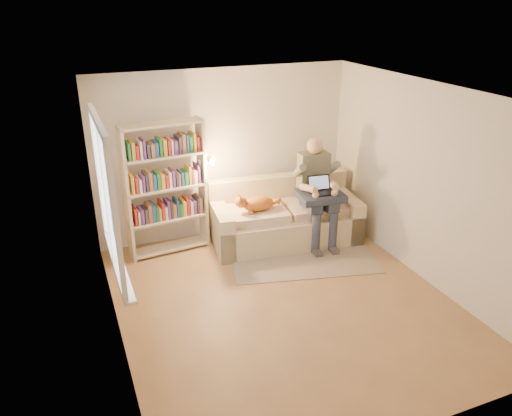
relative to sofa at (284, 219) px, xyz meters
name	(u,v)px	position (x,y,z in m)	size (l,w,h in m)	color
floor	(284,302)	(-0.73, -1.59, -0.35)	(4.50, 4.50, 0.00)	olive
ceiling	(290,94)	(-0.73, -1.59, 2.25)	(4.00, 4.50, 0.02)	white
wall_left	(109,236)	(-2.73, -1.59, 0.95)	(0.02, 4.50, 2.60)	silver
wall_right	(426,184)	(1.27, -1.59, 0.95)	(0.02, 4.50, 2.60)	silver
wall_back	(224,154)	(-0.73, 0.66, 0.95)	(4.00, 0.02, 2.60)	silver
wall_front	(411,314)	(-0.73, -3.84, 0.95)	(4.00, 0.02, 2.60)	silver
window	(111,221)	(-2.68, -1.39, 1.03)	(0.12, 1.52, 1.69)	white
sofa	(284,219)	(0.00, 0.00, 0.00)	(2.33, 1.25, 0.95)	beige
person	(317,186)	(0.43, -0.21, 0.57)	(0.52, 0.76, 1.62)	slate
cat	(253,204)	(-0.55, -0.08, 0.37)	(0.74, 0.31, 0.27)	orange
blanket	(324,195)	(0.46, -0.38, 0.47)	(0.66, 0.54, 0.10)	#232C3E
laptop	(324,188)	(0.47, -0.37, 0.59)	(0.37, 0.34, 0.29)	black
bookshelf	(166,182)	(-1.74, 0.31, 0.75)	(1.33, 0.40, 1.97)	beige
rug	(302,257)	(0.01, -0.65, -0.34)	(2.09, 1.23, 0.01)	gray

